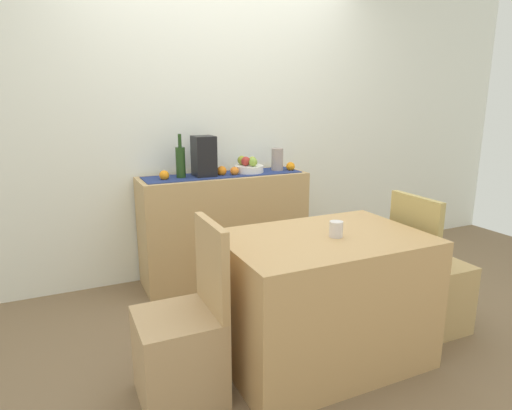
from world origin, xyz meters
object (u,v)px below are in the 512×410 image
Objects in this scene: wine_bottle at (181,162)px; dining_table at (322,298)px; fruit_bowl at (249,169)px; sideboard_console at (225,227)px; ceramic_vase at (277,160)px; coffee_maker at (204,156)px; chair_by_corner at (428,290)px; coffee_cup at (336,229)px; chair_near_window at (182,349)px.

wine_bottle reaches higher than dining_table.
fruit_bowl is 1.45m from dining_table.
sideboard_console is 7.08× the size of ceramic_vase.
coffee_maker is at bearing 180.00° from sideboard_console.
wine_bottle is (-0.35, -0.00, 0.56)m from sideboard_console.
chair_by_corner is at bearing -63.34° from fruit_bowl.
ceramic_vase is at bearing 0.00° from coffee_maker.
coffee_maker is at bearing 180.00° from ceramic_vase.
fruit_bowl is 0.58m from wine_bottle.
chair_by_corner reaches higher than coffee_cup.
dining_table is at bearing -179.98° from chair_by_corner.
sideboard_console is 0.62m from coffee_maker.
coffee_maker is 0.29× the size of dining_table.
chair_near_window reaches higher than sideboard_console.
ceramic_vase is at bearing 47.63° from chair_near_window.
fruit_bowl is at bearing 85.93° from coffee_cup.
wine_bottle reaches higher than fruit_bowl.
coffee_maker is 1.51m from dining_table.
fruit_bowl is 2.74× the size of coffee_cup.
chair_near_window is at bearing -132.37° from ceramic_vase.
coffee_maker reaches higher than fruit_bowl.
wine_bottle is 1.76× the size of ceramic_vase.
sideboard_console is at bearing 0.00° from coffee_maker.
wine_bottle is at bearing 108.92° from coffee_cup.
sideboard_console is at bearing 95.11° from coffee_cup.
chair_by_corner reaches higher than sideboard_console.
sideboard_console is 4.28× the size of coffee_maker.
ceramic_vase reaches higher than chair_near_window.
fruit_bowl is at bearing 116.66° from chair_by_corner.
wine_bottle reaches higher than chair_near_window.
ceramic_vase is (0.64, 0.00, -0.06)m from coffee_maker.
fruit_bowl reaches higher than dining_table.
sideboard_console is 1.54m from chair_near_window.
dining_table is 0.42m from coffee_cup.
wine_bottle reaches higher than sideboard_console.
coffee_maker is at bearing 101.71° from coffee_cup.
fruit_bowl is 0.40m from coffee_maker.
dining_table is 12.80× the size of coffee_cup.
chair_near_window is at bearing -113.28° from coffee_maker.
coffee_maker is at bearing 128.25° from chair_by_corner.
chair_near_window is at bearing -125.63° from fruit_bowl.
coffee_maker reaches higher than sideboard_console.
wine_bottle is at bearing -180.00° from ceramic_vase.
coffee_cup is (-0.36, -1.38, -0.19)m from ceramic_vase.
sideboard_console is 5.72× the size of fruit_bowl.
coffee_cup is at bearing -78.29° from coffee_maker.
ceramic_vase is (0.48, 0.00, 0.53)m from sideboard_console.
ceramic_vase reaches higher than dining_table.
wine_bottle is at bearing 107.66° from dining_table.
dining_table is at bearing -72.34° from wine_bottle.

